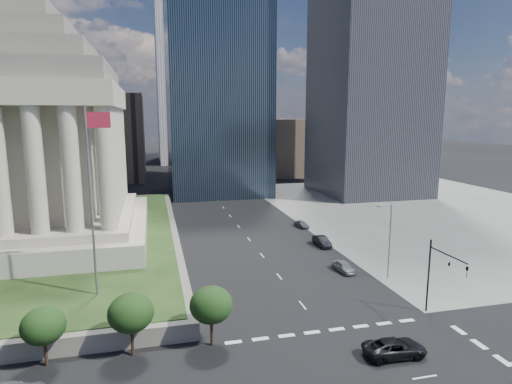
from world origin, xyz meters
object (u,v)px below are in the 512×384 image
object	(u,v)px
traffic_signal_ne	(440,270)
parked_sedan_mid	(322,241)
war_memorial	(22,112)
street_lamp_north	(389,236)
flagpole	(92,192)
parked_sedan_near	(344,267)
pickup_truck	(395,348)
parked_sedan_far	(302,224)

from	to	relation	value
traffic_signal_ne	parked_sedan_mid	world-z (taller)	traffic_signal_ne
war_memorial	street_lamp_north	bearing A→B (deg)	-25.92
flagpole	parked_sedan_near	bearing A→B (deg)	8.57
war_memorial	pickup_truck	world-z (taller)	war_memorial
street_lamp_north	pickup_truck	size ratio (longest dim) A/B	1.80
flagpole	traffic_signal_ne	size ratio (longest dim) A/B	2.50
flagpole	parked_sedan_near	xyz separation A→B (m)	(30.83, 4.65, -12.40)
war_memorial	traffic_signal_ne	distance (m)	60.00
parked_sedan_near	parked_sedan_mid	xyz separation A→B (m)	(1.69, 11.77, 0.07)
war_memorial	parked_sedan_far	distance (m)	50.19
parked_sedan_near	parked_sedan_far	size ratio (longest dim) A/B	1.08
flagpole	pickup_truck	xyz separation A→B (m)	(26.15, -15.65, -12.34)
parked_sedan_far	pickup_truck	bearing A→B (deg)	-108.27
flagpole	street_lamp_north	distance (m)	35.95
street_lamp_north	pickup_truck	xyz separation A→B (m)	(-9.00, -16.65, -4.89)
pickup_truck	parked_sedan_mid	world-z (taller)	parked_sedan_mid
war_memorial	parked_sedan_near	xyz separation A→B (m)	(43.00, -19.35, -20.68)
parked_sedan_near	traffic_signal_ne	bearing A→B (deg)	-82.96
traffic_signal_ne	parked_sedan_far	distance (m)	38.92
traffic_signal_ne	street_lamp_north	distance (m)	11.34
parked_sedan_near	parked_sedan_mid	size ratio (longest dim) A/B	0.89
flagpole	parked_sedan_mid	xyz separation A→B (m)	(32.52, 16.42, -12.33)
pickup_truck	parked_sedan_mid	bearing A→B (deg)	-8.96
street_lamp_north	parked_sedan_near	xyz separation A→B (m)	(-4.33, 3.65, -4.95)
flagpole	parked_sedan_near	distance (m)	33.55
traffic_signal_ne	street_lamp_north	bearing A→B (deg)	85.81
traffic_signal_ne	parked_sedan_near	size ratio (longest dim) A/B	1.90
traffic_signal_ne	pickup_truck	distance (m)	10.74
pickup_truck	parked_sedan_far	xyz separation A→B (m)	(7.17, 43.98, -0.11)
flagpole	street_lamp_north	size ratio (longest dim) A/B	2.00
street_lamp_north	parked_sedan_near	world-z (taller)	street_lamp_north
street_lamp_north	parked_sedan_near	size ratio (longest dim) A/B	2.38
war_memorial	flagpole	size ratio (longest dim) A/B	1.95
parked_sedan_far	street_lamp_north	bearing A→B (deg)	-95.18
parked_sedan_far	war_memorial	bearing A→B (deg)	176.43
war_memorial	traffic_signal_ne	xyz separation A→B (m)	(46.50, -34.30, -16.15)
street_lamp_north	pickup_truck	distance (m)	19.55
parked_sedan_near	parked_sedan_mid	bearing A→B (deg)	75.68
parked_sedan_near	flagpole	bearing A→B (deg)	-177.57
street_lamp_north	parked_sedan_far	distance (m)	27.84
traffic_signal_ne	street_lamp_north	world-z (taller)	street_lamp_north
war_memorial	parked_sedan_far	xyz separation A→B (m)	(45.50, 4.33, -20.74)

